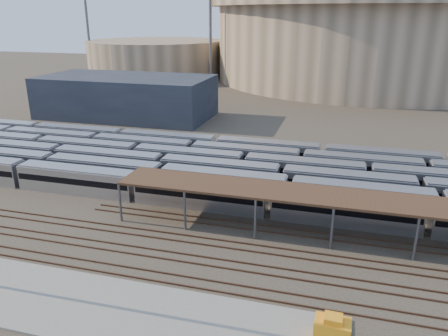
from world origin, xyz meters
name	(u,v)px	position (x,y,z in m)	size (l,w,h in m)	color
ground	(177,234)	(0.00, 0.00, 0.00)	(420.00, 420.00, 0.00)	#383026
apron	(65,302)	(-5.00, -15.00, 0.10)	(50.00, 9.00, 0.20)	gray
subway_trains	(206,167)	(-2.35, 18.50, 1.80)	(131.03, 23.90, 3.60)	#B1B1B6
inspection_shed	(375,203)	(22.00, 4.00, 4.98)	(60.30, 6.00, 5.30)	#535358
empty_tracks	(160,254)	(0.00, -5.00, 0.09)	(170.00, 9.62, 0.18)	#4C3323
stadium	(371,36)	(25.00, 140.00, 16.47)	(124.00, 124.00, 32.50)	tan
secondary_arena	(157,58)	(-60.00, 130.00, 7.00)	(56.00, 56.00, 14.00)	tan
service_building	(126,97)	(-35.00, 55.00, 5.00)	(42.00, 20.00, 10.00)	#1E232D
floodlight_0	(210,25)	(-30.00, 110.00, 20.65)	(4.00, 1.00, 38.40)	#535358
floodlight_1	(87,23)	(-85.00, 120.00, 20.65)	(4.00, 1.00, 38.40)	#535358
floodlight_3	(287,22)	(-10.00, 160.00, 20.65)	(4.00, 1.00, 38.40)	#535358
yellow_equipment	(332,330)	(18.50, -13.52, 1.09)	(2.83, 1.77, 1.77)	orange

